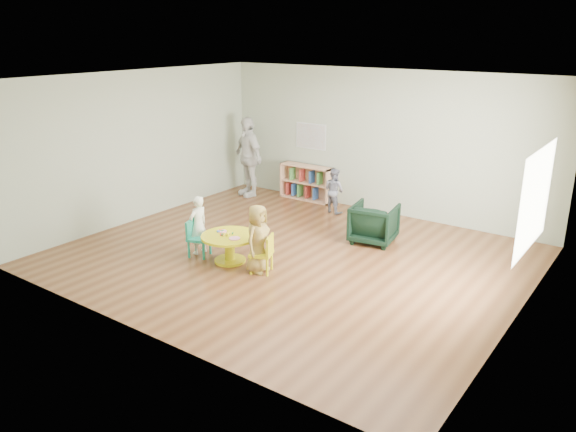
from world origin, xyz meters
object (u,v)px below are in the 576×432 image
object	(u,v)px
adult_caretaker	(248,157)
kid_chair_left	(197,237)
kid_chair_right	(264,253)
bookshelf	(307,182)
toddler	(334,191)
armchair	(374,223)
activity_table	(229,243)
child_left	(198,225)
child_right	(258,239)

from	to	relation	value
adult_caretaker	kid_chair_left	bearing A→B (deg)	-42.24
kid_chair_right	bookshelf	xyz separation A→B (m)	(-1.64, 3.59, 0.05)
adult_caretaker	toddler	bearing A→B (deg)	22.76
armchair	toddler	bearing A→B (deg)	-45.18
activity_table	bookshelf	world-z (taller)	bookshelf
activity_table	armchair	bearing A→B (deg)	55.58
bookshelf	child_left	bearing A→B (deg)	-85.24
child_left	toddler	xyz separation A→B (m)	(0.66, 3.14, -0.03)
kid_chair_right	child_right	bearing A→B (deg)	85.17
kid_chair_right	adult_caretaker	bearing A→B (deg)	20.95
child_left	child_right	bearing A→B (deg)	91.60
armchair	toddler	size ratio (longest dim) A/B	0.82
kid_chair_right	child_left	world-z (taller)	child_left
activity_table	adult_caretaker	distance (m)	3.81
kid_chair_right	activity_table	bearing A→B (deg)	67.33
child_right	bookshelf	bearing A→B (deg)	17.43
toddler	adult_caretaker	distance (m)	2.21
armchair	adult_caretaker	xyz separation A→B (m)	(-3.59, 0.99, 0.53)
activity_table	toddler	world-z (taller)	toddler
kid_chair_right	toddler	xyz separation A→B (m)	(-0.68, 3.14, 0.13)
kid_chair_left	adult_caretaker	xyz separation A→B (m)	(-1.56, 3.21, 0.54)
activity_table	armchair	distance (m)	2.54
bookshelf	toddler	xyz separation A→B (m)	(0.96, -0.46, 0.08)
child_right	adult_caretaker	distance (m)	4.18
activity_table	child_left	bearing A→B (deg)	-178.51
activity_table	kid_chair_right	world-z (taller)	kid_chair_right
activity_table	child_right	size ratio (longest dim) A/B	0.84
kid_chair_right	toddler	size ratio (longest dim) A/B	0.66
toddler	adult_caretaker	world-z (taller)	adult_caretaker
armchair	child_left	bearing A→B (deg)	36.03
child_left	kid_chair_left	bearing A→B (deg)	29.35
kid_chair_right	child_left	distance (m)	1.35
kid_chair_left	child_left	world-z (taller)	child_left
kid_chair_right	child_right	size ratio (longest dim) A/B	0.56
adult_caretaker	child_left	bearing A→B (deg)	-42.26
bookshelf	activity_table	bearing A→B (deg)	-75.21
activity_table	kid_chair_right	xyz separation A→B (m)	(0.70, -0.01, 0.01)
activity_table	kid_chair_left	size ratio (longest dim) A/B	1.47
bookshelf	child_left	xyz separation A→B (m)	(0.30, -3.60, 0.12)
activity_table	toddler	size ratio (longest dim) A/B	0.99
toddler	child_right	bearing A→B (deg)	112.83
activity_table	kid_chair_right	distance (m)	0.70
kid_chair_left	adult_caretaker	distance (m)	3.61
bookshelf	armchair	bearing A→B (deg)	-31.90
activity_table	bookshelf	distance (m)	3.70
activity_table	child_left	xyz separation A→B (m)	(-0.65, -0.02, 0.18)
child_left	bookshelf	bearing A→B (deg)	-172.54
activity_table	adult_caretaker	xyz separation A→B (m)	(-2.15, 3.09, 0.56)
activity_table	bookshelf	bearing A→B (deg)	104.79
kid_chair_left	kid_chair_right	bearing A→B (deg)	75.97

